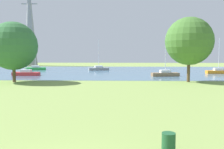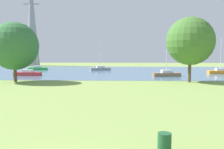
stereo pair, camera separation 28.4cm
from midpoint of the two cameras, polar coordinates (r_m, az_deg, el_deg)
The scene contains 11 objects.
ground_plane at distance 29.55m, azimuth -2.53°, elevation -3.07°, with size 160.00×160.00×0.00m, color #7F994C.
litter_bin at distance 10.92m, azimuth 11.84°, elevation -14.74°, with size 0.56×0.56×0.80m, color #1E512D.
water_surface at distance 57.37m, azimuth -0.32°, elevation 0.75°, with size 140.00×40.00×0.02m, color slate.
sailboat_green at distance 64.24m, azimuth -16.94°, elevation 1.37°, with size 5.03×2.99×6.47m.
sailboat_orange at distance 54.87m, azimuth 22.67°, elevation 0.67°, with size 4.84×1.63×7.08m.
sailboat_red at distance 48.66m, azimuth -18.90°, elevation 0.31°, with size 4.81×1.53×7.33m.
sailboat_gray at distance 60.64m, azimuth -3.15°, elevation 1.39°, with size 5.03×2.76×7.38m.
sailboat_brown at distance 45.69m, azimuth 11.68°, elevation 0.19°, with size 4.98×2.24×7.08m.
tree_east_far at distance 38.09m, azimuth -21.52°, elevation 5.99°, with size 6.72×6.72×8.43m.
tree_mid_shore at distance 37.20m, azimuth 16.76°, elevation 7.19°, with size 6.70×6.70×9.09m.
electricity_pylon at distance 87.77m, azimuth -18.10°, elevation 11.27°, with size 6.40×4.40×28.64m.
Camera 1 is at (2.19, -7.19, 4.03)m, focal length 40.68 mm.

